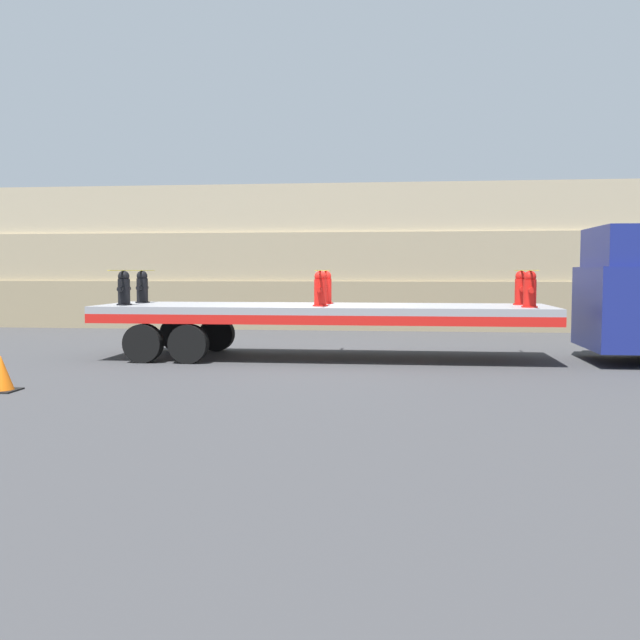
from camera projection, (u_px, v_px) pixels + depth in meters
ground_plane at (323, 358)px, 16.10m from camera, size 120.00×120.00×0.00m
rock_cliff at (352, 258)px, 24.97m from camera, size 60.00×3.30×4.88m
flatbed_trailer at (300, 314)px, 16.09m from camera, size 10.05×2.67×1.21m
fire_hydrant_black_near_0 at (124, 289)px, 15.93m from camera, size 0.33×0.54×0.77m
fire_hydrant_black_far_0 at (142, 287)px, 17.05m from camera, size 0.33×0.54×0.77m
fire_hydrant_red_near_1 at (320, 289)px, 15.42m from camera, size 0.33×0.54×0.77m
fire_hydrant_red_far_1 at (326, 288)px, 16.55m from camera, size 0.33×0.54×0.77m
fire_hydrant_red_near_2 at (530, 290)px, 14.92m from camera, size 0.33×0.54×0.77m
fire_hydrant_red_far_2 at (521, 288)px, 16.04m from camera, size 0.33×0.54×0.77m
cargo_strap_rear at (133, 270)px, 16.46m from camera, size 0.05×2.78×0.01m
cargo_strap_middle at (323, 270)px, 15.96m from camera, size 0.05×2.78×0.01m
cargo_strap_front at (526, 270)px, 15.45m from camera, size 0.05×2.78×0.01m
traffic_cone at (1, 374)px, 11.68m from camera, size 0.51×0.51×0.59m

